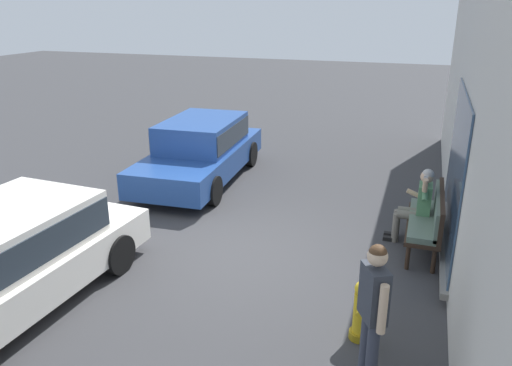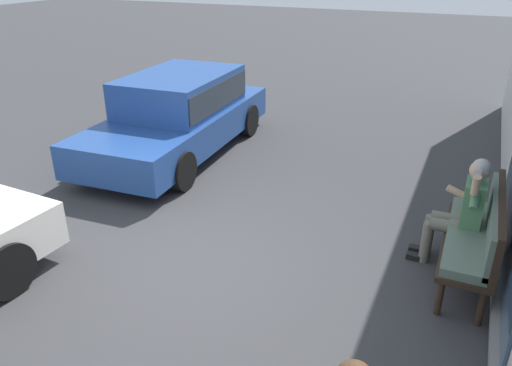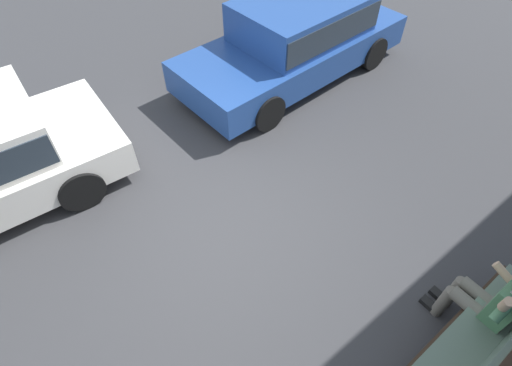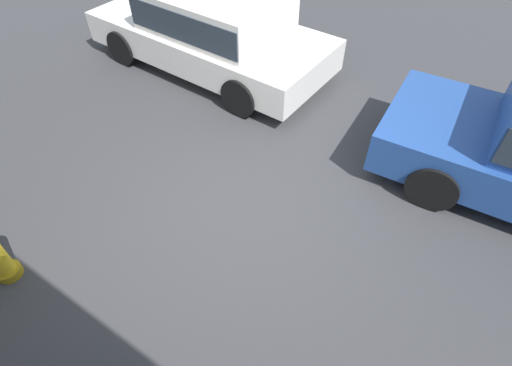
% 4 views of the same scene
% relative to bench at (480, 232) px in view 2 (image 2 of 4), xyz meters
% --- Properties ---
extents(ground_plane, '(60.00, 60.00, 0.00)m').
position_rel_bench_xyz_m(ground_plane, '(1.19, -2.90, -0.60)').
color(ground_plane, '#38383A').
extents(bench, '(1.79, 0.55, 1.03)m').
position_rel_bench_xyz_m(bench, '(0.00, 0.00, 0.00)').
color(bench, '#332319').
rests_on(bench, ground_plane).
extents(person_on_phone, '(0.73, 0.74, 1.36)m').
position_rel_bench_xyz_m(person_on_phone, '(-0.22, -0.22, 0.13)').
color(person_on_phone, '#6B665B').
rests_on(person_on_phone, ground_plane).
extents(parked_car_near, '(4.56, 2.05, 1.44)m').
position_rel_bench_xyz_m(parked_car_near, '(-2.08, -5.16, 0.19)').
color(parked_car_near, '#23478E').
rests_on(parked_car_near, ground_plane).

